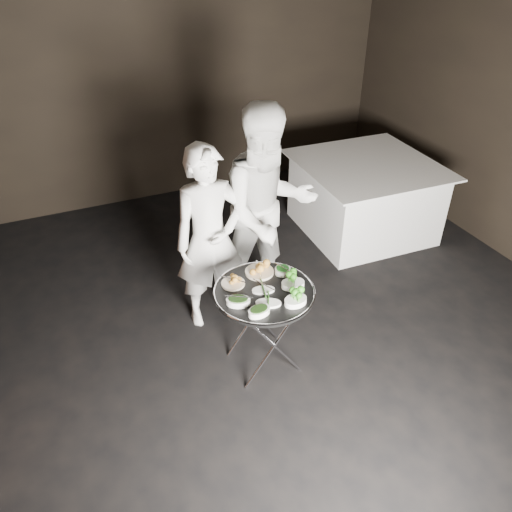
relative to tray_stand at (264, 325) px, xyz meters
name	(u,v)px	position (x,y,z in m)	size (l,w,h in m)	color
floor	(275,384)	(0.00, -0.23, -0.43)	(6.00, 7.00, 0.05)	black
wall_back	(145,76)	(0.00, 3.30, 1.10)	(6.00, 0.05, 3.00)	black
tray_stand	(264,325)	(0.00, 0.00, 0.00)	(0.49, 0.41, 0.72)	silver
serving_tray	(264,292)	(0.00, 0.00, 0.32)	(0.75, 0.75, 0.04)	black
potato_plate_a	(233,281)	(-0.18, 0.17, 0.36)	(0.18, 0.18, 0.06)	beige
potato_plate_b	(259,269)	(0.06, 0.22, 0.37)	(0.22, 0.22, 0.08)	beige
greens_bowl	(283,270)	(0.22, 0.14, 0.36)	(0.13, 0.13, 0.07)	silver
asparagus_plate_a	(263,289)	(-0.01, 0.00, 0.35)	(0.19, 0.13, 0.03)	silver
asparagus_plate_b	(268,302)	(-0.04, -0.15, 0.35)	(0.21, 0.17, 0.04)	silver
spinach_bowl_a	(238,301)	(-0.23, -0.06, 0.36)	(0.20, 0.17, 0.07)	silver
spinach_bowl_b	(259,311)	(-0.14, -0.22, 0.36)	(0.18, 0.13, 0.07)	silver
broccoli_bowl_a	(293,283)	(0.21, -0.04, 0.36)	(0.19, 0.15, 0.07)	silver
broccoli_bowl_b	(296,300)	(0.14, -0.22, 0.36)	(0.18, 0.14, 0.07)	silver
serving_utensils	(263,279)	(0.02, 0.07, 0.39)	(0.59, 0.45, 0.01)	silver
waiter_left	(210,240)	(-0.17, 0.71, 0.41)	(0.59, 0.39, 1.63)	silver
waiter_right	(268,211)	(0.38, 0.76, 0.53)	(0.90, 0.70, 1.86)	silver
dining_table	(364,197)	(1.90, 1.46, 0.01)	(1.43, 1.43, 0.81)	white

